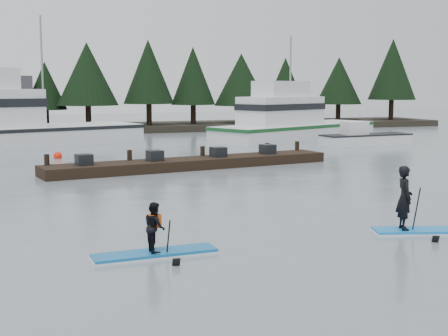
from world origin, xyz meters
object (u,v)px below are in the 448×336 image
object	(u,v)px
fishing_boat_large	(3,135)
floating_dock	(192,163)
paddleboard_duo	(424,209)
paddleboard_solo	(155,238)
fishing_boat_medium	(292,131)

from	to	relation	value
fishing_boat_large	floating_dock	world-z (taller)	fishing_boat_large
fishing_boat_large	paddleboard_duo	world-z (taller)	fishing_boat_large
fishing_boat_large	floating_dock	xyz separation A→B (m)	(8.84, -15.46, -0.52)
paddleboard_duo	paddleboard_solo	bearing A→B (deg)	-164.44
paddleboard_solo	fishing_boat_medium	bearing A→B (deg)	56.17
floating_dock	fishing_boat_medium	bearing A→B (deg)	39.49
floating_dock	paddleboard_duo	xyz separation A→B (m)	(2.12, -15.52, 0.42)
floating_dock	paddleboard_solo	size ratio (longest dim) A/B	4.92
fishing_boat_medium	paddleboard_solo	bearing A→B (deg)	-144.95
floating_dock	paddleboard_solo	xyz separation A→B (m)	(-5.54, -15.34, 0.19)
fishing_boat_large	fishing_boat_medium	world-z (taller)	fishing_boat_large
paddleboard_solo	fishing_boat_large	bearing A→B (deg)	93.59
paddleboard_duo	fishing_boat_medium	bearing A→B (deg)	87.82
fishing_boat_large	paddleboard_solo	bearing A→B (deg)	-100.14
fishing_boat_large	paddleboard_duo	xyz separation A→B (m)	(10.96, -30.98, -0.10)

